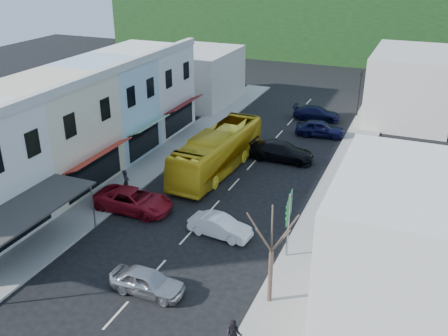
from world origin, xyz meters
TOP-DOWN VIEW (x-y plane):
  - ground at (0.00, 0.00)m, footprint 120.00×120.00m
  - sidewalk_left at (-7.50, 10.00)m, footprint 3.00×52.00m
  - sidewalk_right at (7.50, 10.00)m, footprint 3.00×52.00m
  - shopfront_row at (-12.49, 5.00)m, footprint 8.25×30.00m
  - right_building at (13.50, -4.00)m, footprint 8.00×9.00m
  - distant_block_left at (-12.00, 27.00)m, footprint 8.00×10.00m
  - distant_block_right at (11.00, 30.00)m, footprint 8.00×12.00m
  - hillside at (-1.45, 65.09)m, footprint 80.00×26.00m
  - bus at (-2.20, 9.98)m, footprint 3.04×11.70m
  - car_silver at (0.55, -5.82)m, footprint 4.42×1.84m
  - car_white at (1.87, 0.81)m, footprint 4.56×2.24m
  - car_red at (-4.91, 1.58)m, footprint 4.62×1.96m
  - car_black_near at (1.98, 13.96)m, footprint 4.51×1.88m
  - car_navy_mid at (3.71, 20.99)m, footprint 4.60×2.37m
  - car_navy_far at (2.32, 25.74)m, footprint 4.62×2.14m
  - pedestrian_left at (-6.55, 3.30)m, footprint 0.61×0.71m
  - pedestrian_right at (6.30, -8.11)m, footprint 0.79×0.60m
  - direction_sign at (6.40, 0.09)m, footprint 0.64×1.91m
  - street_tree at (6.71, -4.17)m, footprint 3.23×3.23m
  - traffic_signal at (6.09, 28.36)m, footprint 1.12×1.32m

SIDE VIEW (x-z plane):
  - ground at x=0.00m, z-range 0.00..0.00m
  - sidewalk_left at x=-7.50m, z-range 0.00..0.15m
  - sidewalk_right at x=7.50m, z-range 0.00..0.15m
  - car_silver at x=0.55m, z-range 0.00..1.40m
  - car_white at x=1.87m, z-range 0.00..1.40m
  - car_red at x=-4.91m, z-range 0.00..1.40m
  - car_black_near at x=1.98m, z-range 0.00..1.40m
  - car_navy_mid at x=3.71m, z-range 0.00..1.40m
  - car_navy_far at x=2.32m, z-range 0.00..1.40m
  - pedestrian_left at x=-6.55m, z-range 0.15..1.85m
  - pedestrian_right at x=6.30m, z-range 0.15..1.85m
  - bus at x=-2.20m, z-range 0.00..3.10m
  - direction_sign at x=6.40m, z-range 0.00..4.14m
  - traffic_signal at x=6.09m, z-range 0.00..5.05m
  - distant_block_left at x=-12.00m, z-range 0.00..6.00m
  - street_tree at x=6.71m, z-range 0.00..6.17m
  - distant_block_right at x=11.00m, z-range 0.00..7.00m
  - shopfront_row at x=-12.49m, z-range 0.00..8.00m
  - right_building at x=13.50m, z-range 0.00..8.00m
  - hillside at x=-1.45m, z-range -0.27..13.73m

